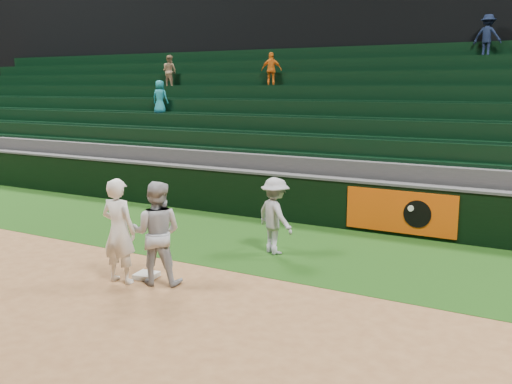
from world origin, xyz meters
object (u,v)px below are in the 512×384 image
at_px(first_baseman, 119,231).
at_px(base_coach, 275,216).
at_px(baserunner, 157,233).
at_px(first_base, 146,275).

relative_size(first_baseman, base_coach, 1.18).
height_order(first_baseman, baserunner, first_baseman).
distance_m(first_base, baserunner, 0.97).
bearing_deg(baserunner, base_coach, -131.76).
bearing_deg(first_base, first_baseman, -122.18).
xyz_separation_m(first_baseman, base_coach, (1.61, 2.96, -0.13)).
distance_m(first_baseman, base_coach, 3.37).
height_order(first_base, first_baseman, first_baseman).
xyz_separation_m(first_base, baserunner, (0.38, -0.12, 0.89)).
relative_size(first_base, base_coach, 0.24).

